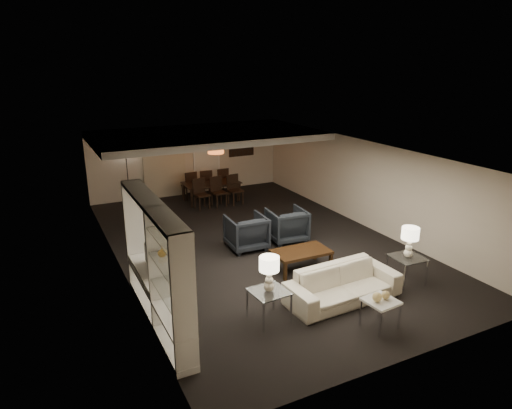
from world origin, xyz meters
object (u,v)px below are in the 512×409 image
at_px(marble_table, 380,313).
at_px(chair_nm, 219,192).
at_px(floor_speaker, 171,253).
at_px(floor_lamp, 128,176).
at_px(sofa, 343,284).
at_px(chair_fr, 221,181).
at_px(armchair_right, 287,225).
at_px(chair_fm, 205,183).
at_px(side_table_right, 406,270).
at_px(coffee_table, 301,260).
at_px(table_lamp_right, 409,242).
at_px(television, 148,257).
at_px(chair_nl, 202,194).
at_px(vase_blue, 176,298).
at_px(armchair_left, 246,232).
at_px(side_table_left, 269,306).
at_px(dining_table, 212,192).
at_px(pendant_light, 216,150).
at_px(chair_nr, 235,190).
at_px(table_lamp_left, 269,274).
at_px(vase_amber, 162,252).
at_px(chair_fl, 189,185).

bearing_deg(marble_table, chair_nm, 89.19).
relative_size(floor_speaker, floor_lamp, 0.65).
distance_m(sofa, chair_fr, 8.25).
bearing_deg(armchair_right, floor_lamp, -54.92).
xyz_separation_m(sofa, chair_fr, (0.71, 8.22, 0.15)).
bearing_deg(chair_fm, side_table_right, 108.88).
relative_size(coffee_table, table_lamp_right, 1.94).
height_order(marble_table, chair_nm, chair_nm).
xyz_separation_m(television, chair_nl, (3.04, 5.38, -0.53)).
xyz_separation_m(vase_blue, chair_fr, (4.27, 8.64, -0.64)).
distance_m(armchair_left, table_lamp_right, 4.05).
distance_m(coffee_table, side_table_right, 2.34).
relative_size(armchair_left, vase_blue, 6.12).
relative_size(coffee_table, side_table_right, 2.00).
distance_m(armchair_right, television, 4.52).
bearing_deg(coffee_table, side_table_left, -136.74).
bearing_deg(dining_table, television, -120.42).
distance_m(pendant_light, side_table_right, 7.32).
height_order(marble_table, chair_fm, chair_fm).
bearing_deg(pendant_light, chair_nr, -1.70).
height_order(armchair_right, table_lamp_right, table_lamp_right).
bearing_deg(marble_table, table_lamp_right, 32.91).
xyz_separation_m(side_table_right, table_lamp_right, (-0.00, 0.00, 0.64)).
distance_m(side_table_left, chair_fm, 8.42).
bearing_deg(table_lamp_left, vase_amber, 171.15).
bearing_deg(vase_blue, floor_lamp, 83.23).
height_order(coffee_table, floor_speaker, floor_speaker).
bearing_deg(armchair_left, table_lamp_right, 127.30).
relative_size(side_table_left, chair_fr, 0.66).
height_order(table_lamp_left, table_lamp_right, same).
height_order(dining_table, chair_fm, chair_fm).
xyz_separation_m(chair_nl, chair_fm, (0.60, 1.30, 0.00)).
bearing_deg(chair_nl, side_table_right, -79.11).
distance_m(vase_amber, chair_nr, 7.97).
relative_size(armchair_right, marble_table, 1.79).
xyz_separation_m(vase_blue, chair_fm, (3.67, 8.64, -0.64)).
xyz_separation_m(sofa, side_table_right, (1.70, 0.00, -0.04)).
height_order(sofa, dining_table, sofa).
xyz_separation_m(pendant_light, armchair_right, (0.55, -3.64, -1.48)).
bearing_deg(vase_amber, floor_lamp, 82.66).
distance_m(armchair_left, chair_fl, 4.92).
height_order(armchair_left, table_lamp_right, table_lamp_right).
bearing_deg(floor_speaker, sofa, -19.71).
height_order(pendant_light, armchair_left, pendant_light).
bearing_deg(table_lamp_left, pendant_light, 75.85).
distance_m(armchair_right, floor_lamp, 6.19).
xyz_separation_m(side_table_left, side_table_right, (3.40, 0.00, 0.00)).
xyz_separation_m(side_table_right, chair_nm, (-1.59, 6.92, 0.19)).
bearing_deg(side_table_right, dining_table, 101.83).
relative_size(chair_nl, floor_lamp, 0.52).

